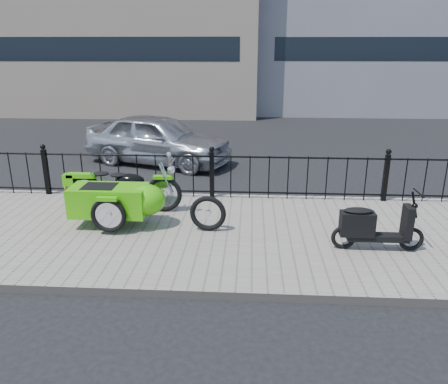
# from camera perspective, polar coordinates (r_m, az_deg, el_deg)

# --- Properties ---
(ground) EXTENTS (120.00, 120.00, 0.00)m
(ground) POSITION_cam_1_polar(r_m,az_deg,el_deg) (7.95, -2.38, -4.54)
(ground) COLOR black
(ground) RESTS_ON ground
(sidewalk) EXTENTS (30.00, 3.80, 0.12)m
(sidewalk) POSITION_cam_1_polar(r_m,az_deg,el_deg) (7.47, -2.77, -5.62)
(sidewalk) COLOR gray
(sidewalk) RESTS_ON ground
(curb) EXTENTS (30.00, 0.10, 0.12)m
(curb) POSITION_cam_1_polar(r_m,az_deg,el_deg) (9.27, -1.48, -0.73)
(curb) COLOR gray
(curb) RESTS_ON ground
(iron_fence) EXTENTS (14.11, 0.11, 1.08)m
(iron_fence) POSITION_cam_1_polar(r_m,az_deg,el_deg) (8.97, -1.58, 2.16)
(iron_fence) COLOR black
(iron_fence) RESTS_ON sidewalk
(motorcycle_sidecar) EXTENTS (2.28, 1.48, 0.98)m
(motorcycle_sidecar) POSITION_cam_1_polar(r_m,az_deg,el_deg) (7.84, -13.23, -0.71)
(motorcycle_sidecar) COLOR black
(motorcycle_sidecar) RESTS_ON sidewalk
(scooter) EXTENTS (1.41, 0.41, 0.95)m
(scooter) POSITION_cam_1_polar(r_m,az_deg,el_deg) (7.05, 18.76, -4.36)
(scooter) COLOR black
(scooter) RESTS_ON sidewalk
(spare_tire) EXTENTS (0.63, 0.13, 0.62)m
(spare_tire) POSITION_cam_1_polar(r_m,az_deg,el_deg) (7.37, -2.12, -2.82)
(spare_tire) COLOR black
(spare_tire) RESTS_ON sidewalk
(sedan_car) EXTENTS (4.36, 2.85, 1.38)m
(sedan_car) POSITION_cam_1_polar(r_m,az_deg,el_deg) (12.20, -8.60, 6.85)
(sedan_car) COLOR #B8B9BF
(sedan_car) RESTS_ON ground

